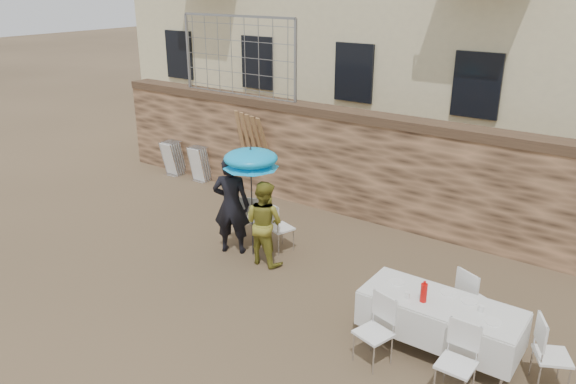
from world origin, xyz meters
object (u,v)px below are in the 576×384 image
Objects in this scene: man_suit at (231,205)px; couple_chair_right at (280,226)px; table_chair_front_left at (374,332)px; chair_stack_left at (178,156)px; umbrella at (251,162)px; woman_dress at (264,223)px; banquet_table at (441,304)px; table_chair_front_right at (456,363)px; soda_bottle at (424,293)px; table_chair_side at (553,354)px; couple_chair_left at (251,218)px; chair_stack_right at (203,162)px; table_chair_back at (474,299)px.

man_suit is 1.00m from couple_chair_right.
table_chair_front_left reaches higher than chair_stack_left.
umbrella is at bearing 168.60° from man_suit.
woman_dress is at bearing -15.95° from umbrella.
banquet_table is at bearing -21.45° from chair_stack_left.
table_chair_front_right is at bearing 161.83° from woman_dress.
soda_bottle is at bearing -22.83° from chair_stack_left.
table_chair_front_left is at bearing 164.82° from couple_chair_right.
table_chair_side is at bearing 39.13° from table_chair_front_left.
couple_chair_left is 4.43m from banquet_table.
couple_chair_left reaches higher than chair_stack_right.
umbrella is (0.40, 0.10, 0.87)m from man_suit.
couple_chair_left is at bearing -34.78° from woman_dress.
table_chair_back is at bearing -167.82° from couple_chair_right.
table_chair_front_right is at bearing 125.39° from table_chair_back.
couple_chair_right is at bearing 157.64° from soda_bottle.
table_chair_front_right is at bearing -19.35° from umbrella.
couple_chair_left is at bearing 163.89° from banquet_table.
table_chair_back is 1.04× the size of chair_stack_right.
umbrella reaches higher than chair_stack_left.
banquet_table is 8.08× the size of soda_bottle.
soda_bottle is 0.27× the size of table_chair_front_left.
couple_chair_right is 0.46× the size of banquet_table.
couple_chair_right is 3.55m from table_chair_front_left.
man_suit is 5.69m from table_chair_side.
chair_stack_right is at bearing -64.46° from man_suit.
soda_bottle is 1.67m from table_chair_side.
chair_stack_right is (0.90, 0.00, 0.00)m from chair_stack_left.
umbrella is at bearing 168.59° from banquet_table.
umbrella is 0.91× the size of banquet_table.
man_suit is 1.93× the size of table_chair_front_left.
table_chair_front_right is (4.75, -1.98, 0.00)m from couple_chair_left.
table_chair_front_left is (-0.40, -0.60, -0.43)m from soda_bottle.
table_chair_back is 1.39m from table_chair_side.
table_chair_front_left is at bearing 133.20° from man_suit.
banquet_table is at bearing 67.44° from table_chair_front_left.
banquet_table is 8.17m from chair_stack_right.
man_suit reaches higher than chair_stack_right.
umbrella is 1.99× the size of couple_chair_right.
couple_chair_right is (0.70, 0.00, 0.00)m from couple_chair_left.
table_chair_front_left is (3.65, -1.98, 0.00)m from couple_chair_left.
woman_dress is at bearing -33.32° from chair_stack_right.
table_chair_front_left is (2.95, -1.98, 0.00)m from couple_chair_right.
couple_chair_left is 5.14m from table_chair_front_right.
table_chair_side is at bearing -18.08° from chair_stack_left.
table_chair_back reaches higher than chair_stack_right.
table_chair_front_right is 1.04× the size of chair_stack_left.
table_chair_side is (2.00, 0.85, 0.00)m from table_chair_front_left.
chair_stack_right is (-8.87, 3.19, -0.02)m from table_chair_side.
woman_dress is 3.56m from banquet_table.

